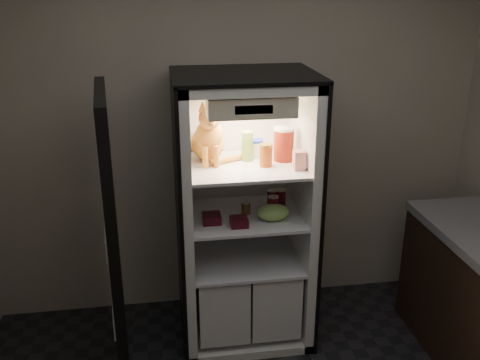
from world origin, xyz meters
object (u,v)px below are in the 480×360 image
object	(u,v)px
salsa_jar	(266,155)
grape_bag	(273,212)
tabby_cat	(209,138)
refrigerator	(243,230)
condiment_jar	(246,207)
pepper_jar	(284,144)
soda_can_c	(273,206)
berry_box_left	(212,218)
mayo_tub	(257,148)
berry_box_right	(239,222)
soda_can_a	(272,199)
soda_can_b	(280,199)
parmesan_shaker	(247,146)
cream_carton	(299,160)

from	to	relation	value
salsa_jar	grape_bag	bearing A→B (deg)	-60.83
tabby_cat	refrigerator	bearing A→B (deg)	-8.83
tabby_cat	condiment_jar	bearing A→B (deg)	-21.87
pepper_jar	soda_can_c	distance (m)	0.42
soda_can_c	berry_box_left	bearing A→B (deg)	-173.61
refrigerator	mayo_tub	distance (m)	0.57
tabby_cat	mayo_tub	world-z (taller)	tabby_cat
refrigerator	berry_box_right	bearing A→B (deg)	-105.93
grape_bag	condiment_jar	bearing A→B (deg)	141.83
mayo_tub	salsa_jar	xyz separation A→B (m)	(0.02, -0.19, 0.01)
mayo_tub	soda_can_c	world-z (taller)	mayo_tub
pepper_jar	berry_box_right	world-z (taller)	pepper_jar
soda_can_a	condiment_jar	bearing A→B (deg)	-165.28
refrigerator	soda_can_b	world-z (taller)	refrigerator
refrigerator	salsa_jar	world-z (taller)	refrigerator
salsa_jar	berry_box_left	xyz separation A→B (m)	(-0.36, -0.05, -0.39)
condiment_jar	parmesan_shaker	bearing A→B (deg)	74.16
condiment_jar	soda_can_a	bearing A→B (deg)	14.72
berry_box_left	salsa_jar	bearing A→B (deg)	8.02
refrigerator	mayo_tub	bearing A→B (deg)	37.50
cream_carton	soda_can_a	bearing A→B (deg)	120.70
soda_can_b	berry_box_right	size ratio (longest dim) A/B	1.22
grape_bag	berry_box_right	size ratio (longest dim) A/B	1.93
pepper_jar	mayo_tub	bearing A→B (deg)	149.95
condiment_jar	pepper_jar	bearing A→B (deg)	9.23
grape_bag	mayo_tub	bearing A→B (deg)	103.70
refrigerator	pepper_jar	xyz separation A→B (m)	(0.26, -0.02, 0.61)
tabby_cat	condiment_jar	world-z (taller)	tabby_cat
soda_can_a	grape_bag	world-z (taller)	soda_can_a
parmesan_shaker	grape_bag	world-z (taller)	parmesan_shaker
salsa_jar	grape_bag	distance (m)	0.38
mayo_tub	cream_carton	world-z (taller)	same
salsa_jar	berry_box_right	size ratio (longest dim) A/B	1.34
berry_box_left	refrigerator	bearing A→B (deg)	34.86
refrigerator	soda_can_a	world-z (taller)	refrigerator
tabby_cat	berry_box_right	bearing A→B (deg)	-60.31
berry_box_right	soda_can_b	bearing A→B (deg)	36.42
soda_can_a	berry_box_right	distance (m)	0.35
berry_box_right	refrigerator	bearing A→B (deg)	74.07
soda_can_a	mayo_tub	bearing A→B (deg)	139.00
berry_box_left	berry_box_right	xyz separation A→B (m)	(0.17, -0.07, -0.00)
soda_can_b	condiment_jar	bearing A→B (deg)	-166.61
tabby_cat	soda_can_c	xyz separation A→B (m)	(0.40, -0.15, -0.44)
salsa_jar	condiment_jar	world-z (taller)	salsa_jar
condiment_jar	berry_box_left	bearing A→B (deg)	-156.27
parmesan_shaker	soda_can_b	bearing A→B (deg)	-3.80
salsa_jar	condiment_jar	bearing A→B (deg)	155.29
parmesan_shaker	soda_can_c	distance (m)	0.43
berry_box_right	parmesan_shaker	bearing A→B (deg)	69.43
refrigerator	berry_box_left	distance (m)	0.34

